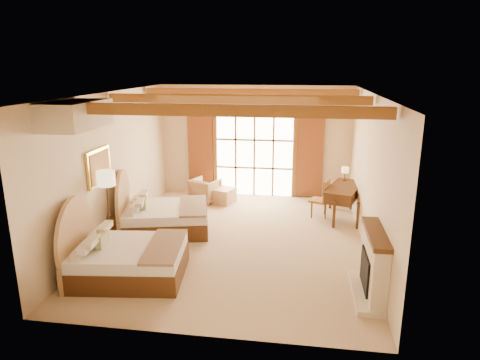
% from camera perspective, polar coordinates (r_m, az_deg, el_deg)
% --- Properties ---
extents(floor, '(7.00, 7.00, 0.00)m').
position_cam_1_polar(floor, '(9.57, -0.50, -7.99)').
color(floor, tan).
rests_on(floor, ground).
extents(wall_back, '(5.50, 0.00, 5.50)m').
position_cam_1_polar(wall_back, '(12.46, 1.97, 5.16)').
color(wall_back, beige).
rests_on(wall_back, ground).
extents(wall_left, '(0.00, 7.00, 7.00)m').
position_cam_1_polar(wall_left, '(9.86, -16.53, 1.85)').
color(wall_left, beige).
rests_on(wall_left, ground).
extents(wall_right, '(0.00, 7.00, 7.00)m').
position_cam_1_polar(wall_right, '(9.06, 16.92, 0.69)').
color(wall_right, beige).
rests_on(wall_right, ground).
extents(ceiling, '(7.00, 7.00, 0.00)m').
position_cam_1_polar(ceiling, '(8.82, -0.55, 11.50)').
color(ceiling, '#AE6F30').
rests_on(ceiling, ground).
extents(ceiling_beams, '(5.39, 4.60, 0.18)m').
position_cam_1_polar(ceiling_beams, '(8.82, -0.55, 10.72)').
color(ceiling_beams, '#955A24').
rests_on(ceiling_beams, ceiling).
extents(french_doors, '(3.95, 0.08, 2.60)m').
position_cam_1_polar(french_doors, '(12.46, 1.93, 3.53)').
color(french_doors, white).
rests_on(french_doors, ground).
extents(fireplace, '(0.46, 1.40, 1.16)m').
position_cam_1_polar(fireplace, '(7.54, 17.26, -11.12)').
color(fireplace, beige).
rests_on(fireplace, ground).
extents(painting, '(0.06, 0.95, 0.75)m').
position_cam_1_polar(painting, '(9.15, -18.27, 1.67)').
color(painting, gold).
rests_on(painting, wall_left).
extents(canopy_valance, '(0.70, 1.40, 0.45)m').
position_cam_1_polar(canopy_valance, '(7.72, -21.08, 8.11)').
color(canopy_valance, beige).
rests_on(canopy_valance, ceiling).
extents(bed_near, '(2.15, 1.72, 1.31)m').
position_cam_1_polar(bed_near, '(8.19, -15.63, -9.72)').
color(bed_near, '#4B2713').
rests_on(bed_near, floor).
extents(bed_far, '(2.29, 1.90, 1.29)m').
position_cam_1_polar(bed_far, '(10.12, -10.76, -4.58)').
color(bed_far, '#4B2713').
rests_on(bed_far, floor).
extents(nightstand, '(0.48, 0.48, 0.58)m').
position_cam_1_polar(nightstand, '(9.82, -15.15, -6.09)').
color(nightstand, '#4B2713').
rests_on(nightstand, floor).
extents(floor_lamp, '(0.36, 0.36, 1.71)m').
position_cam_1_polar(floor_lamp, '(9.00, -17.38, -0.43)').
color(floor_lamp, '#3D2A18').
rests_on(floor_lamp, floor).
extents(armchair, '(0.92, 0.93, 0.66)m').
position_cam_1_polar(armchair, '(12.10, -4.69, -1.35)').
color(armchair, '#A87D55').
rests_on(armchair, floor).
extents(ottoman, '(0.74, 0.74, 0.42)m').
position_cam_1_polar(ottoman, '(12.00, -2.29, -2.07)').
color(ottoman, tan).
rests_on(ottoman, floor).
extents(desk, '(1.09, 1.67, 0.83)m').
position_cam_1_polar(desk, '(11.06, 13.64, -2.73)').
color(desk, '#4B2713').
rests_on(desk, floor).
extents(desk_chair, '(0.56, 0.55, 0.97)m').
position_cam_1_polar(desk_chair, '(11.07, 10.55, -3.32)').
color(desk_chair, '#995837').
rests_on(desk_chair, floor).
extents(desk_lamp, '(0.18, 0.18, 0.36)m').
position_cam_1_polar(desk_lamp, '(11.42, 13.84, 1.26)').
color(desk_lamp, '#3D2A18').
rests_on(desk_lamp, desk).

